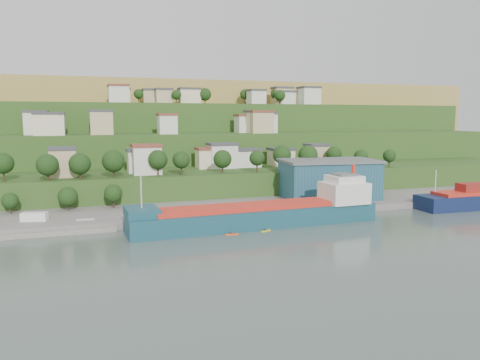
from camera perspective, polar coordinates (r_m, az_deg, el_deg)
name	(u,v)px	position (r m, az deg, el deg)	size (l,w,h in m)	color
ground	(266,233)	(117.05, 3.14, -6.49)	(500.00, 500.00, 0.00)	#46554F
quay	(292,208)	(149.91, 6.32, -3.41)	(220.00, 26.00, 4.00)	slate
pebble_beach	(34,230)	(131.30, -23.82, -5.59)	(40.00, 18.00, 2.40)	slate
hillside	(160,167)	(278.83, -9.72, 1.62)	(360.00, 210.85, 96.00)	#284719
cargo_ship_near	(265,215)	(124.59, 3.02, -4.32)	(67.94, 13.58, 17.36)	#154452
warehouse	(329,179)	(157.86, 10.78, 0.16)	(33.04, 22.55, 12.80)	#1D4D58
caravan	(34,218)	(132.46, -23.77, -4.28)	(6.39, 2.66, 2.98)	white
dinghy	(85,221)	(129.28, -18.33, -4.77)	(4.57, 1.71, 0.91)	silver
kayak_orange	(232,234)	(115.36, -1.02, -6.56)	(3.38, 0.70, 0.84)	#F25515
kayak_yellow	(266,230)	(119.04, 3.18, -6.14)	(2.97, 1.59, 0.75)	yellow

